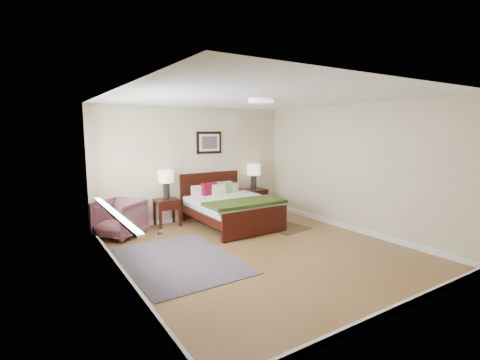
# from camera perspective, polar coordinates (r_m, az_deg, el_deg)

# --- Properties ---
(floor) EXTENTS (5.00, 5.00, 0.00)m
(floor) POSITION_cam_1_polar(r_m,az_deg,el_deg) (5.98, 3.26, -11.33)
(floor) COLOR brown
(floor) RESTS_ON ground
(back_wall) EXTENTS (4.50, 0.04, 2.50)m
(back_wall) POSITION_cam_1_polar(r_m,az_deg,el_deg) (7.84, -7.42, 2.63)
(back_wall) COLOR #C5B48F
(back_wall) RESTS_ON ground
(front_wall) EXTENTS (4.50, 0.04, 2.50)m
(front_wall) POSITION_cam_1_polar(r_m,az_deg,el_deg) (3.97, 25.05, -3.40)
(front_wall) COLOR #C5B48F
(front_wall) RESTS_ON ground
(left_wall) EXTENTS (0.04, 5.00, 2.50)m
(left_wall) POSITION_cam_1_polar(r_m,az_deg,el_deg) (4.75, -19.23, -1.31)
(left_wall) COLOR #C5B48F
(left_wall) RESTS_ON ground
(right_wall) EXTENTS (0.04, 5.00, 2.50)m
(right_wall) POSITION_cam_1_polar(r_m,az_deg,el_deg) (7.23, 17.97, 1.85)
(right_wall) COLOR #C5B48F
(right_wall) RESTS_ON ground
(ceiling) EXTENTS (4.50, 5.00, 0.02)m
(ceiling) POSITION_cam_1_polar(r_m,az_deg,el_deg) (5.66, 3.47, 13.26)
(ceiling) COLOR white
(ceiling) RESTS_ON back_wall
(window) EXTENTS (0.11, 2.72, 1.32)m
(window) POSITION_cam_1_polar(r_m,az_deg,el_deg) (5.42, -20.46, 1.10)
(window) COLOR silver
(window) RESTS_ON left_wall
(door) EXTENTS (0.06, 1.00, 2.18)m
(door) POSITION_cam_1_polar(r_m,az_deg,el_deg) (3.15, -11.19, -8.98)
(door) COLOR silver
(door) RESTS_ON ground
(ceil_fixture) EXTENTS (0.44, 0.44, 0.08)m
(ceil_fixture) POSITION_cam_1_polar(r_m,az_deg,el_deg) (5.66, 3.47, 12.91)
(ceil_fixture) COLOR white
(ceil_fixture) RESTS_ON ceiling
(bed) EXTENTS (1.58, 1.90, 1.02)m
(bed) POSITION_cam_1_polar(r_m,az_deg,el_deg) (7.30, -1.68, -3.87)
(bed) COLOR black
(bed) RESTS_ON ground
(wall_art) EXTENTS (0.62, 0.05, 0.50)m
(wall_art) POSITION_cam_1_polar(r_m,az_deg,el_deg) (7.94, -5.09, 6.13)
(wall_art) COLOR black
(wall_art) RESTS_ON back_wall
(nightstand_left) EXTENTS (0.48, 0.43, 0.57)m
(nightstand_left) POSITION_cam_1_polar(r_m,az_deg,el_deg) (7.44, -11.86, -4.02)
(nightstand_left) COLOR black
(nightstand_left) RESTS_ON ground
(nightstand_right) EXTENTS (0.58, 0.43, 0.57)m
(nightstand_right) POSITION_cam_1_polar(r_m,az_deg,el_deg) (8.48, 2.32, -2.98)
(nightstand_right) COLOR black
(nightstand_right) RESTS_ON ground
(lamp_left) EXTENTS (0.32, 0.32, 0.61)m
(lamp_left) POSITION_cam_1_polar(r_m,az_deg,el_deg) (7.36, -12.04, 0.16)
(lamp_left) COLOR black
(lamp_left) RESTS_ON nightstand_left
(lamp_right) EXTENTS (0.32, 0.32, 0.61)m
(lamp_right) POSITION_cam_1_polar(r_m,az_deg,el_deg) (8.39, 2.29, 1.32)
(lamp_right) COLOR black
(lamp_right) RESTS_ON nightstand_right
(armchair) EXTENTS (1.08, 1.07, 0.71)m
(armchair) POSITION_cam_1_polar(r_m,az_deg,el_deg) (6.93, -19.12, -5.97)
(armchair) COLOR brown
(armchair) RESTS_ON ground
(rug_persian) EXTENTS (1.62, 2.27, 0.01)m
(rug_persian) POSITION_cam_1_polar(r_m,az_deg,el_deg) (5.58, -10.03, -12.84)
(rug_persian) COLOR #0F0E47
(rug_persian) RESTS_ON ground
(rug_navy) EXTENTS (0.91, 1.24, 0.01)m
(rug_navy) POSITION_cam_1_polar(r_m,az_deg,el_deg) (7.42, 6.42, -7.44)
(rug_navy) COLOR black
(rug_navy) RESTS_ON ground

